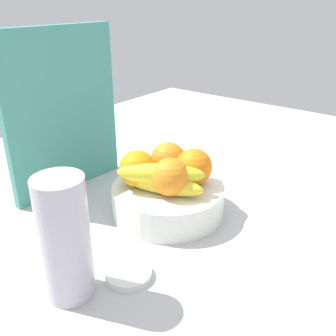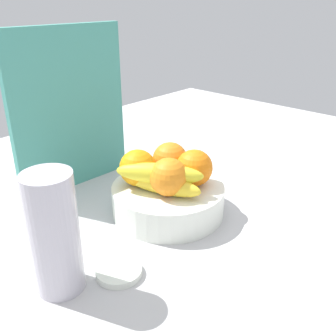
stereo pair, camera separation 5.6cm
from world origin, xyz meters
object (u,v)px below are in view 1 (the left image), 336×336
fruit_bowl (168,199)px  orange_center (170,177)px  orange_front_left (168,160)px  jar_lid (128,274)px  orange_front_right (137,169)px  thermos_tumbler (65,239)px  cutting_board (63,112)px  orange_back_left (194,167)px  banana_bunch (162,179)px

fruit_bowl → orange_center: 7.64cm
orange_front_left → jar_lid: bearing=-156.8°
orange_front_left → jar_lid: 27.24cm
fruit_bowl → jar_lid: (-19.69, -7.14, -2.53)cm
orange_front_right → jar_lid: 22.28cm
thermos_tumbler → orange_center: bearing=0.4°
orange_front_right → jar_lid: (-16.18, -12.14, -9.34)cm
cutting_board → thermos_tumbler: size_ratio=1.85×
orange_front_right → cutting_board: bearing=92.6°
orange_front_right → cutting_board: cutting_board is taller
orange_front_left → orange_back_left: size_ratio=1.00×
orange_front_left → orange_front_right: same height
fruit_bowl → thermos_tumbler: size_ratio=1.18×
orange_back_left → thermos_tumbler: bearing=178.6°
orange_front_left → thermos_tumbler: size_ratio=0.38×
thermos_tumbler → jar_lid: bearing=-30.0°
orange_back_left → thermos_tumbler: size_ratio=0.38×
cutting_board → thermos_tumbler: bearing=-126.9°
fruit_bowl → orange_back_left: size_ratio=3.08×
orange_center → banana_bunch: (-0.69, 1.48, -0.61)cm
orange_front_left → jar_lid: orange_front_left is taller
orange_front_left → orange_back_left: (0.26, -6.32, 0.00)cm
orange_front_left → orange_center: same height
fruit_bowl → orange_front_left: (3.83, 2.92, 6.81)cm
cutting_board → thermos_tumbler: (-23.06, -28.12, -8.26)cm
fruit_bowl → orange_back_left: bearing=-39.7°
orange_center → banana_bunch: 1.75cm
orange_back_left → thermos_tumbler: 31.62cm
fruit_bowl → thermos_tumbler: thermos_tumbler is taller
banana_bunch → jar_lid: size_ratio=2.31×
jar_lid → fruit_bowl: bearing=19.9°
banana_bunch → jar_lid: 19.69cm
orange_front_left → fruit_bowl: bearing=-142.7°
orange_back_left → cutting_board: 31.20cm
orange_center → thermos_tumbler: (-25.04, -0.17, -0.16)cm
fruit_bowl → orange_center: (-2.47, -2.45, 6.81)cm
orange_front_left → cutting_board: bearing=110.2°
fruit_bowl → orange_front_right: (-3.52, 5.00, 6.81)cm
cutting_board → thermos_tumbler: cutting_board is taller
thermos_tumbler → jar_lid: 12.87cm
orange_center → orange_front_right: bearing=98.0°
fruit_bowl → orange_front_right: 9.15cm
fruit_bowl → banana_bunch: bearing=-162.9°
orange_front_right → thermos_tumbler: thermos_tumbler is taller
orange_front_right → orange_back_left: same height
fruit_bowl → orange_front_left: bearing=37.3°
jar_lid → orange_back_left: bearing=8.9°
orange_back_left → thermos_tumbler: thermos_tumbler is taller
orange_front_right → orange_back_left: bearing=-47.8°
orange_front_left → thermos_tumbler: bearing=-170.0°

